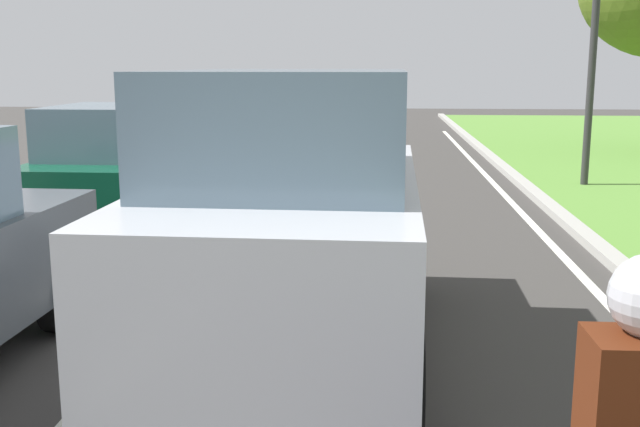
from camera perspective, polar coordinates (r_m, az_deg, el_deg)
The scene contains 7 objects.
ground_plane at distance 11.33m, azimuth -2.32°, elevation -0.66°, with size 60.00×60.00×0.00m, color #383533.
lane_line_center at distance 11.43m, azimuth -5.80°, elevation -0.59°, with size 0.12×32.00×0.01m, color silver.
lane_line_right_edge at distance 11.48m, azimuth 15.83°, elevation -0.91°, with size 0.12×32.00×0.01m, color silver.
curb_right at distance 11.58m, azimuth 18.27°, elevation -0.67°, with size 0.24×48.00×0.12m, color #9E9B93.
car_suv_ahead at distance 5.96m, azimuth -2.03°, elevation -0.03°, with size 2.05×4.54×2.28m.
car_hatchback_far at distance 10.89m, azimuth -14.94°, elevation 3.19°, with size 1.74×3.71×1.78m.
traffic_light_near_right at distance 15.15m, azimuth 20.19°, elevation 14.34°, with size 0.32×0.50×5.02m.
Camera 1 is at (1.32, 2.99, 2.32)m, focal length 42.49 mm.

